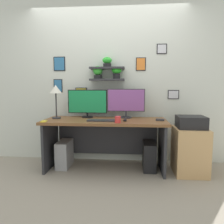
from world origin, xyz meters
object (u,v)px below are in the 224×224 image
scissors_tray (160,120)px  printer (191,122)px  desk_lamp (56,92)px  computer_tower_left (65,154)px  computer_mouse (125,120)px  drawer_cabinet (190,151)px  keyboard (103,120)px  coffee_mug (118,120)px  desk (105,132)px  monitor_left (87,103)px  cell_phone (44,121)px  computer_tower_right (149,156)px  monitor_right (126,102)px

scissors_tray → printer: size_ratio=0.32×
desk_lamp → computer_tower_left: 0.96m
computer_mouse → desk_lamp: 1.13m
computer_mouse → drawer_cabinet: computer_mouse is taller
keyboard → computer_mouse: computer_mouse is taller
coffee_mug → printer: (1.02, 0.21, -0.06)m
keyboard → desk_lamp: 0.86m
desk → computer_tower_left: (-0.64, -0.01, -0.34)m
monitor_left → cell_phone: size_ratio=4.40×
desk → drawer_cabinet: 1.24m
coffee_mug → computer_tower_right: (0.45, 0.31, -0.59)m
coffee_mug → keyboard: bearing=149.4°
cell_phone → computer_tower_left: size_ratio=0.35×
monitor_right → drawer_cabinet: bearing=-16.1°
coffee_mug → computer_tower_right: bearing=34.4°
desk → printer: (1.22, -0.11, 0.19)m
coffee_mug → monitor_left: bearing=136.7°
monitor_left → computer_mouse: monitor_left is taller
scissors_tray → computer_tower_left: 1.54m
computer_mouse → coffee_mug: (-0.09, -0.15, 0.03)m
computer_mouse → desk_lamp: bearing=171.2°
coffee_mug → monitor_right: bearing=78.4°
monitor_left → printer: monitor_left is taller
scissors_tray → drawer_cabinet: scissors_tray is taller
monitor_right → computer_tower_left: 1.25m
desk → cell_phone: size_ratio=12.83×
monitor_left → computer_mouse: bearing=-28.6°
keyboard → computer_tower_right: keyboard is taller
keyboard → scissors_tray: 0.82m
monitor_right → computer_mouse: 0.40m
monitor_right → printer: size_ratio=1.53×
drawer_cabinet → coffee_mug: bearing=-168.2°
keyboard → drawer_cabinet: 1.31m
desk → monitor_left: size_ratio=2.92×
desk → scissors_tray: (0.80, -0.08, 0.22)m
monitor_right → drawer_cabinet: monitor_right is taller
monitor_left → computer_tower_left: monitor_left is taller
desk → printer: 1.24m
computer_mouse → printer: printer is taller
monitor_left → computer_tower_left: size_ratio=1.53×
coffee_mug → printer: bearing=11.8°
monitor_left → computer_tower_right: size_ratio=1.50×
coffee_mug → drawer_cabinet: size_ratio=0.14×
scissors_tray → printer: (0.42, -0.03, -0.02)m
scissors_tray → desk: bearing=174.4°
monitor_left → desk_lamp: 0.51m
coffee_mug → drawer_cabinet: 1.14m
computer_mouse → keyboard: bearing=-176.2°
desk → desk_lamp: (-0.75, -0.01, 0.61)m
desk_lamp → drawer_cabinet: (1.97, -0.10, -0.83)m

